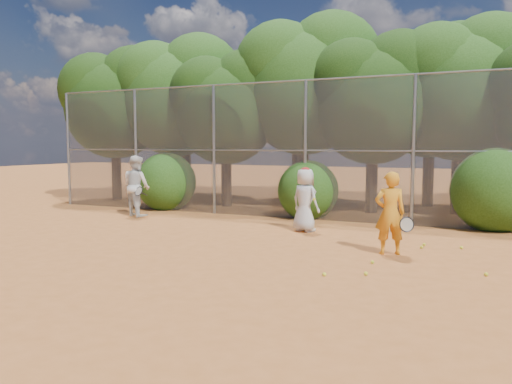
% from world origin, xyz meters
% --- Properties ---
extents(ground, '(80.00, 80.00, 0.00)m').
position_xyz_m(ground, '(0.00, 0.00, 0.00)').
color(ground, '#A95B26').
rests_on(ground, ground).
extents(fence_back, '(20.05, 0.09, 4.03)m').
position_xyz_m(fence_back, '(-0.12, 6.00, 2.05)').
color(fence_back, gray).
rests_on(fence_back, ground).
extents(tree_0, '(4.38, 3.81, 6.00)m').
position_xyz_m(tree_0, '(-9.44, 8.04, 3.93)').
color(tree_0, black).
rests_on(tree_0, ground).
extents(tree_1, '(4.64, 4.03, 6.35)m').
position_xyz_m(tree_1, '(-6.94, 8.54, 4.16)').
color(tree_1, black).
rests_on(tree_1, ground).
extents(tree_2, '(3.99, 3.47, 5.47)m').
position_xyz_m(tree_2, '(-4.45, 7.83, 3.58)').
color(tree_2, black).
rests_on(tree_2, ground).
extents(tree_3, '(4.89, 4.26, 6.70)m').
position_xyz_m(tree_3, '(-1.94, 8.84, 4.40)').
color(tree_3, black).
rests_on(tree_3, ground).
extents(tree_4, '(4.19, 3.64, 5.73)m').
position_xyz_m(tree_4, '(0.55, 8.24, 3.76)').
color(tree_4, black).
rests_on(tree_4, ground).
extents(tree_5, '(4.51, 3.92, 6.17)m').
position_xyz_m(tree_5, '(3.06, 9.04, 4.05)').
color(tree_5, black).
rests_on(tree_5, ground).
extents(tree_9, '(4.83, 4.20, 6.62)m').
position_xyz_m(tree_9, '(-7.94, 10.84, 4.34)').
color(tree_9, black).
rests_on(tree_9, ground).
extents(tree_10, '(5.15, 4.48, 7.06)m').
position_xyz_m(tree_10, '(-2.93, 11.05, 4.63)').
color(tree_10, black).
rests_on(tree_10, ground).
extents(tree_11, '(4.64, 4.03, 6.35)m').
position_xyz_m(tree_11, '(2.06, 10.64, 4.16)').
color(tree_11, black).
rests_on(tree_11, ground).
extents(bush_0, '(2.00, 2.00, 2.00)m').
position_xyz_m(bush_0, '(-6.00, 6.30, 1.00)').
color(bush_0, '#1D4210').
rests_on(bush_0, ground).
extents(bush_1, '(1.80, 1.80, 1.80)m').
position_xyz_m(bush_1, '(-1.00, 6.30, 0.90)').
color(bush_1, '#1D4210').
rests_on(bush_1, ground).
extents(bush_2, '(2.20, 2.20, 2.20)m').
position_xyz_m(bush_2, '(4.00, 6.30, 1.10)').
color(bush_2, '#1D4210').
rests_on(bush_2, ground).
extents(player_yellow, '(0.85, 0.60, 1.65)m').
position_xyz_m(player_yellow, '(2.03, 2.21, 0.82)').
color(player_yellow, orange).
rests_on(player_yellow, ground).
extents(player_teen, '(0.91, 0.76, 1.61)m').
position_xyz_m(player_teen, '(-0.33, 4.01, 0.80)').
color(player_teen, silver).
rests_on(player_teen, ground).
extents(player_white, '(1.08, 0.96, 1.84)m').
position_xyz_m(player_white, '(-5.84, 4.49, 0.92)').
color(player_white, silver).
rests_on(player_white, ground).
extents(ball_0, '(0.07, 0.07, 0.07)m').
position_xyz_m(ball_0, '(1.88, 1.25, 0.03)').
color(ball_0, yellow).
rests_on(ball_0, ground).
extents(ball_1, '(0.07, 0.07, 0.07)m').
position_xyz_m(ball_1, '(3.33, 3.30, 0.03)').
color(ball_1, yellow).
rests_on(ball_1, ground).
extents(ball_2, '(0.07, 0.07, 0.07)m').
position_xyz_m(ball_2, '(1.94, 0.39, 0.03)').
color(ball_2, yellow).
rests_on(ball_2, ground).
extents(ball_3, '(0.07, 0.07, 0.07)m').
position_xyz_m(ball_3, '(3.77, 1.15, 0.03)').
color(ball_3, yellow).
rests_on(ball_3, ground).
extents(ball_4, '(0.07, 0.07, 0.07)m').
position_xyz_m(ball_4, '(1.32, 0.06, 0.03)').
color(ball_4, yellow).
rests_on(ball_4, ground).
extents(ball_5, '(0.07, 0.07, 0.07)m').
position_xyz_m(ball_5, '(2.57, 3.03, 0.03)').
color(ball_5, yellow).
rests_on(ball_5, ground).
extents(ball_6, '(0.07, 0.07, 0.07)m').
position_xyz_m(ball_6, '(2.59, 3.32, 0.03)').
color(ball_6, yellow).
rests_on(ball_6, ground).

